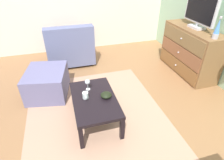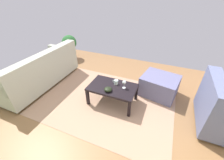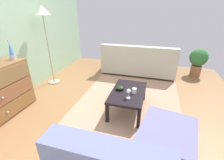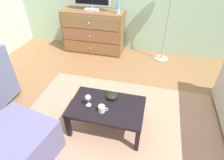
{
  "view_description": "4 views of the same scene",
  "coord_description": "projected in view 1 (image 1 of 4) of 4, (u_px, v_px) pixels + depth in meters",
  "views": [
    {
      "loc": [
        1.95,
        -0.53,
        1.86
      ],
      "look_at": [
        -0.08,
        0.06,
        0.5
      ],
      "focal_mm": 29.83,
      "sensor_mm": 36.0,
      "label": 1
    },
    {
      "loc": [
        -0.75,
        1.78,
        1.94
      ],
      "look_at": [
        0.07,
        -0.18,
        0.55
      ],
      "focal_mm": 22.83,
      "sensor_mm": 36.0,
      "label": 2
    },
    {
      "loc": [
        -2.2,
        -0.6,
        1.64
      ],
      "look_at": [
        0.21,
        0.1,
        0.48
      ],
      "focal_mm": 24.69,
      "sensor_mm": 36.0,
      "label": 3
    },
    {
      "loc": [
        0.52,
        -1.78,
        1.95
      ],
      "look_at": [
        0.14,
        -0.23,
        0.77
      ],
      "focal_mm": 30.13,
      "sensor_mm": 36.0,
      "label": 4
    }
  ],
  "objects": [
    {
      "name": "dresser",
      "position": [
        190.0,
        51.0,
        3.49
      ],
      "size": [
        1.24,
        0.49,
        0.86
      ],
      "color": "brown",
      "rests_on": "ground_plane"
    },
    {
      "name": "ground_plane",
      "position": [
        110.0,
        114.0,
        2.72
      ],
      "size": [
        5.54,
        4.65,
        0.05
      ],
      "primitive_type": "cube",
      "color": "olive"
    },
    {
      "name": "ottoman",
      "position": [
        47.0,
        83.0,
        2.98
      ],
      "size": [
        0.8,
        0.72,
        0.42
      ],
      "primitive_type": "cube",
      "rotation": [
        0.0,
        0.0,
        -0.19
      ],
      "color": "slate",
      "rests_on": "ground_plane"
    },
    {
      "name": "wine_glass",
      "position": [
        87.0,
        82.0,
        2.49
      ],
      "size": [
        0.07,
        0.07,
        0.16
      ],
      "color": "silver",
      "rests_on": "coffee_table"
    },
    {
      "name": "tv",
      "position": [
        200.0,
        11.0,
        3.11
      ],
      "size": [
        0.72,
        0.18,
        0.56
      ],
      "color": "silver",
      "rests_on": "dresser"
    },
    {
      "name": "lava_lamp",
      "position": [
        217.0,
        29.0,
        2.75
      ],
      "size": [
        0.09,
        0.09,
        0.33
      ],
      "color": "#B7B7BC",
      "rests_on": "dresser"
    },
    {
      "name": "armchair",
      "position": [
        70.0,
        47.0,
        3.86
      ],
      "size": [
        0.8,
        0.92,
        0.84
      ],
      "color": "#332319",
      "rests_on": "ground_plane"
    },
    {
      "name": "mug",
      "position": [
        85.0,
        95.0,
        2.36
      ],
      "size": [
        0.11,
        0.08,
        0.08
      ],
      "color": "silver",
      "rests_on": "coffee_table"
    },
    {
      "name": "area_rug",
      "position": [
        99.0,
        125.0,
        2.49
      ],
      "size": [
        2.6,
        1.9,
        0.01
      ],
      "primitive_type": "cube",
      "color": "tan",
      "rests_on": "ground_plane"
    },
    {
      "name": "bowl_decorative",
      "position": [
        106.0,
        95.0,
        2.39
      ],
      "size": [
        0.14,
        0.14,
        0.06
      ],
      "primitive_type": "ellipsoid",
      "color": "black",
      "rests_on": "coffee_table"
    },
    {
      "name": "coffee_table",
      "position": [
        94.0,
        101.0,
        2.41
      ],
      "size": [
        0.89,
        0.55,
        0.37
      ],
      "color": "black",
      "rests_on": "ground_plane"
    }
  ]
}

